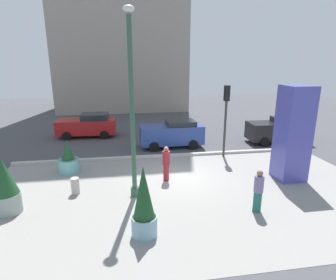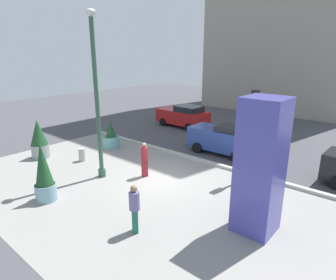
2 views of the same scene
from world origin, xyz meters
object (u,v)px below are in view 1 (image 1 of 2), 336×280
potted_plant_curbside (144,205)px  traffic_light_far_side (226,109)px  pedestrian_on_sidewalk (258,189)px  potted_plant_by_pillar (68,160)px  potted_plant_mid_plaza (5,186)px  car_curb_west (88,125)px  car_passing_lane (172,133)px  concrete_bollard (75,186)px  pedestrian_crossing (166,162)px  car_far_lane (279,130)px  lamp_post (132,111)px  art_pillar_blue (293,134)px

potted_plant_curbside → traffic_light_far_side: traffic_light_far_side is taller
pedestrian_on_sidewalk → potted_plant_by_pillar: bearing=145.8°
potted_plant_mid_plaza → car_curb_west: (1.83, 11.24, -0.21)m
pedestrian_on_sidewalk → car_passing_lane: bearing=101.0°
potted_plant_by_pillar → concrete_bollard: 2.78m
potted_plant_mid_plaza → pedestrian_crossing: 6.82m
potted_plant_mid_plaza → traffic_light_far_side: traffic_light_far_side is taller
potted_plant_by_pillar → car_far_lane: bearing=14.0°
lamp_post → traffic_light_far_side: 7.23m
potted_plant_curbside → car_passing_lane: size_ratio=0.59×
potted_plant_mid_plaza → car_far_lane: bearing=25.4°
potted_plant_mid_plaza → pedestrian_on_sidewalk: 9.66m
lamp_post → pedestrian_crossing: size_ratio=4.40×
lamp_post → car_curb_west: 11.40m
potted_plant_by_pillar → pedestrian_on_sidewalk: potted_plant_by_pillar is taller
concrete_bollard → car_far_lane: size_ratio=0.17×
car_curb_west → pedestrian_crossing: bearing=-63.1°
lamp_post → car_passing_lane: size_ratio=1.80×
concrete_bollard → pedestrian_crossing: bearing=10.6°
potted_plant_mid_plaza → traffic_light_far_side: 11.86m
potted_plant_by_pillar → car_curb_west: potted_plant_by_pillar is taller
potted_plant_mid_plaza → car_curb_west: bearing=80.7°
potted_plant_mid_plaza → pedestrian_on_sidewalk: (9.54, -1.50, -0.13)m
potted_plant_curbside → car_curb_west: bearing=103.5°
potted_plant_curbside → concrete_bollard: potted_plant_curbside is taller
art_pillar_blue → concrete_bollard: (-10.26, -0.07, -1.93)m
art_pillar_blue → pedestrian_crossing: art_pillar_blue is taller
potted_plant_curbside → lamp_post: bearing=93.5°
lamp_post → potted_plant_by_pillar: lamp_post is taller
potted_plant_mid_plaza → pedestrian_crossing: size_ratio=1.29×
potted_plant_curbside → pedestrian_on_sidewalk: potted_plant_curbside is taller
potted_plant_mid_plaza → art_pillar_blue: bearing=5.9°
car_curb_west → pedestrian_on_sidewalk: size_ratio=2.56×
potted_plant_curbside → potted_plant_by_pillar: 7.16m
concrete_bollard → car_far_lane: bearing=24.9°
car_far_lane → lamp_post: bearing=-147.6°
potted_plant_by_pillar → traffic_light_far_side: bearing=7.4°
car_far_lane → pedestrian_on_sidewalk: bearing=-123.9°
pedestrian_on_sidewalk → potted_plant_curbside: bearing=-169.4°
potted_plant_mid_plaza → pedestrian_crossing: potted_plant_mid_plaza is taller
potted_plant_mid_plaza → traffic_light_far_side: (10.57, 5.06, 1.82)m
car_passing_lane → pedestrian_on_sidewalk: car_passing_lane is taller
potted_plant_mid_plaza → traffic_light_far_side: size_ratio=0.52×
lamp_post → pedestrian_crossing: (1.60, 1.39, -2.78)m
pedestrian_on_sidewalk → potted_plant_mid_plaza: bearing=171.1°
concrete_bollard → car_passing_lane: (5.47, 6.31, 0.56)m
potted_plant_by_pillar → concrete_bollard: (0.71, -2.67, -0.31)m
concrete_bollard → car_curb_west: car_curb_west is taller
art_pillar_blue → pedestrian_crossing: 6.25m
car_curb_west → potted_plant_by_pillar: bearing=-91.8°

